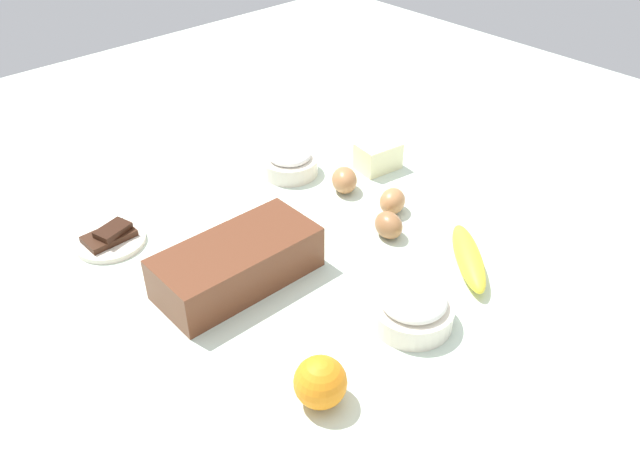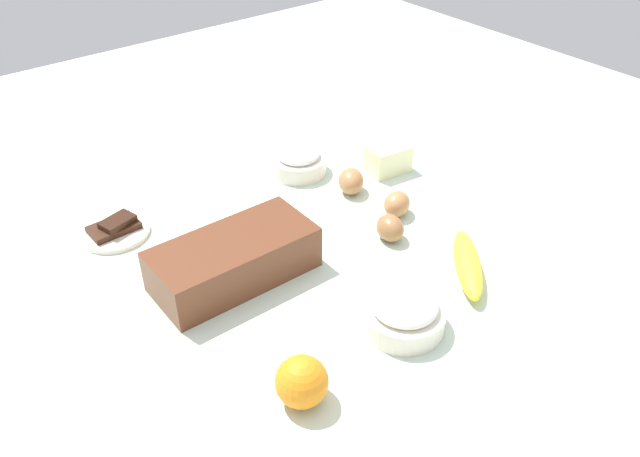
# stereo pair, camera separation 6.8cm
# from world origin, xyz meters

# --- Properties ---
(ground_plane) EXTENTS (2.40, 2.40, 0.02)m
(ground_plane) POSITION_xyz_m (0.00, 0.00, -0.01)
(ground_plane) COLOR silver
(loaf_pan) EXTENTS (0.28, 0.13, 0.08)m
(loaf_pan) POSITION_xyz_m (-0.17, 0.02, 0.04)
(loaf_pan) COLOR brown
(loaf_pan) RESTS_ON ground_plane
(flour_bowl) EXTENTS (0.13, 0.13, 0.07)m
(flour_bowl) POSITION_xyz_m (-0.03, -0.25, 0.03)
(flour_bowl) COLOR silver
(flour_bowl) RESTS_ON ground_plane
(sugar_bowl) EXTENTS (0.12, 0.12, 0.06)m
(sugar_bowl) POSITION_xyz_m (0.13, 0.24, 0.03)
(sugar_bowl) COLOR silver
(sugar_bowl) RESTS_ON ground_plane
(banana) EXTENTS (0.16, 0.17, 0.04)m
(banana) POSITION_xyz_m (0.15, -0.22, 0.02)
(banana) COLOR yellow
(banana) RESTS_ON ground_plane
(orange_fruit) EXTENTS (0.07, 0.07, 0.07)m
(orange_fruit) POSITION_xyz_m (-0.24, -0.26, 0.04)
(orange_fruit) COLOR orange
(orange_fruit) RESTS_ON ground_plane
(butter_block) EXTENTS (0.10, 0.08, 0.06)m
(butter_block) POSITION_xyz_m (0.29, 0.13, 0.03)
(butter_block) COLOR #F4EDB2
(butter_block) RESTS_ON ground_plane
(egg_near_butter) EXTENTS (0.06, 0.07, 0.05)m
(egg_near_butter) POSITION_xyz_m (0.12, -0.06, 0.02)
(egg_near_butter) COLOR #9B683F
(egg_near_butter) RESTS_ON ground_plane
(egg_beside_bowl) EXTENTS (0.08, 0.07, 0.05)m
(egg_beside_bowl) POSITION_xyz_m (0.18, -0.01, 0.02)
(egg_beside_bowl) COLOR #B67B4A
(egg_beside_bowl) RESTS_ON ground_plane
(egg_loose) EXTENTS (0.08, 0.09, 0.05)m
(egg_loose) POSITION_xyz_m (0.17, 0.11, 0.03)
(egg_loose) COLOR #AF7647
(egg_loose) RESTS_ON ground_plane
(chocolate_plate) EXTENTS (0.13, 0.13, 0.03)m
(chocolate_plate) POSITION_xyz_m (-0.28, 0.27, 0.01)
(chocolate_plate) COLOR silver
(chocolate_plate) RESTS_ON ground_plane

